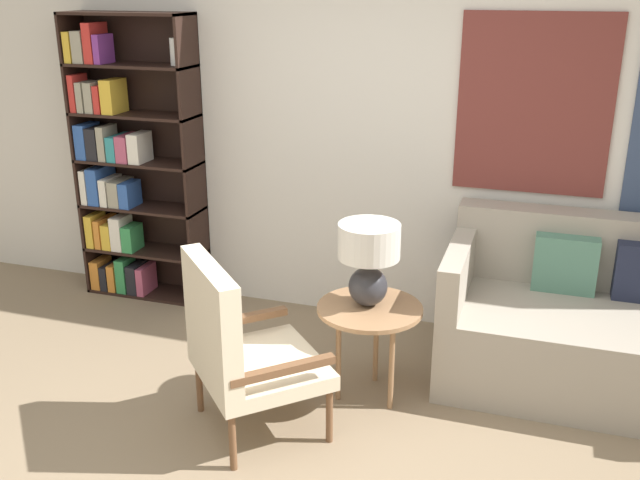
% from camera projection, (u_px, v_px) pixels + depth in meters
% --- Properties ---
extents(wall_back, '(6.40, 0.08, 2.70)m').
position_uv_depth(wall_back, '(382.00, 123.00, 4.59)').
color(wall_back, silver).
rests_on(wall_back, ground_plane).
extents(bookshelf, '(0.90, 0.30, 2.02)m').
position_uv_depth(bookshelf, '(124.00, 168.00, 5.09)').
color(bookshelf, black).
rests_on(bookshelf, ground_plane).
extents(armchair, '(0.86, 0.87, 0.96)m').
position_uv_depth(armchair, '(236.00, 343.00, 3.54)').
color(armchair, brown).
rests_on(armchair, ground_plane).
extents(couch, '(1.75, 0.95, 0.93)m').
position_uv_depth(couch, '(600.00, 327.00, 4.07)').
color(couch, '#9E9384').
rests_on(couch, ground_plane).
extents(side_table, '(0.58, 0.58, 0.55)m').
position_uv_depth(side_table, '(370.00, 315.00, 3.88)').
color(side_table, '#99704C').
rests_on(side_table, ground_plane).
extents(table_lamp, '(0.33, 0.33, 0.46)m').
position_uv_depth(table_lamp, '(369.00, 255.00, 3.79)').
color(table_lamp, '#2D2D33').
rests_on(table_lamp, side_table).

